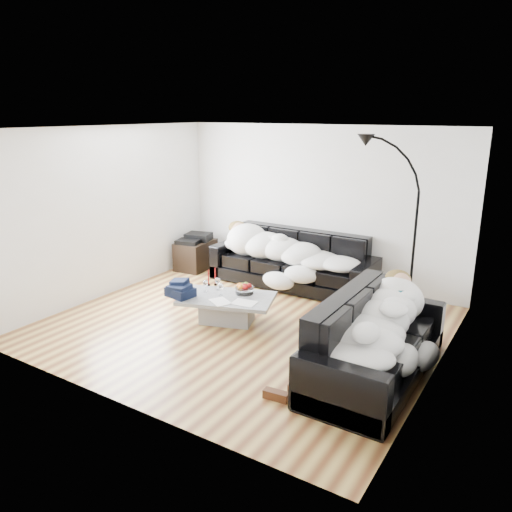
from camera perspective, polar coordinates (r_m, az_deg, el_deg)
The scene contains 24 objects.
ground at distance 6.87m, azimuth -1.34°, elevation -7.82°, with size 5.00×5.00×0.00m, color brown.
wall_back at distance 8.38m, azimuth 7.15°, elevation 5.79°, with size 5.00×0.02×2.60m, color silver.
wall_left at distance 8.08m, azimuth -16.43°, elevation 4.86°, with size 0.02×4.50×2.60m, color silver.
wall_right at distance 5.53m, azimuth 20.74°, elevation -0.61°, with size 0.02×4.50×2.60m, color silver.
ceiling at distance 6.28m, azimuth -1.50°, elevation 14.39°, with size 5.00×5.00×0.00m, color white.
sofa_back at distance 8.24m, azimuth 4.17°, elevation -0.41°, with size 2.73×0.95×0.89m, color black.
sofa_right at distance 5.60m, azimuth 13.64°, elevation -9.06°, with size 2.23×0.95×0.90m, color black.
sleeper_back at distance 8.14m, azimuth 4.04°, elevation 0.88°, with size 2.31×0.80×0.46m, color white, non-canonical shape.
sleeper_right at distance 5.52m, azimuth 13.78°, elevation -7.16°, with size 1.91×0.81×0.47m, color white, non-canonical shape.
teal_cushion at distance 6.13m, azimuth 15.38°, elevation -4.23°, with size 0.36×0.30×0.20m, color #0A434C.
coffee_table at distance 6.90m, azimuth -3.34°, elevation -6.09°, with size 1.26×0.74×0.37m, color #939699.
fruit_bowl at distance 6.91m, azimuth -1.33°, elevation -3.69°, with size 0.26×0.26×0.16m, color white.
wine_glass_a at distance 7.06m, azimuth -4.40°, elevation -3.20°, with size 0.08×0.08×0.18m, color white.
wine_glass_b at distance 7.01m, azimuth -5.80°, elevation -3.43°, with size 0.07×0.07×0.17m, color white.
wine_glass_c at distance 6.85m, azimuth -4.04°, elevation -3.84°, with size 0.07×0.07×0.17m, color white.
candle_left at distance 7.24m, azimuth -5.45°, elevation -2.51°, with size 0.04×0.04×0.23m, color maroon.
candle_right at distance 7.24m, azimuth -4.67°, elevation -2.38°, with size 0.05×0.05×0.26m, color maroon.
newspaper_a at distance 6.60m, azimuth -1.36°, elevation -5.35°, with size 0.31×0.24×0.01m, color silver.
newspaper_b at distance 6.65m, azimuth -4.11°, elevation -5.19°, with size 0.30×0.21×0.01m, color silver.
navy_jacket at distance 6.87m, azimuth -8.57°, elevation -3.15°, with size 0.38×0.31×0.19m, color black, non-canonical shape.
shoes at distance 5.24m, azimuth 3.49°, elevation -15.45°, with size 0.45×0.33×0.10m, color #472311, non-canonical shape.
av_cabinet at distance 9.25m, azimuth -6.91°, elevation 0.15°, with size 0.51×0.75×0.51m, color black.
stereo at distance 9.17m, azimuth -6.97°, elevation 2.08°, with size 0.44×0.34×0.13m, color black.
floor_lamp at distance 6.98m, azimuth 17.62°, elevation 1.39°, with size 0.80×0.32×2.21m, color black, non-canonical shape.
Camera 1 is at (3.47, -5.23, 2.80)m, focal length 35.00 mm.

